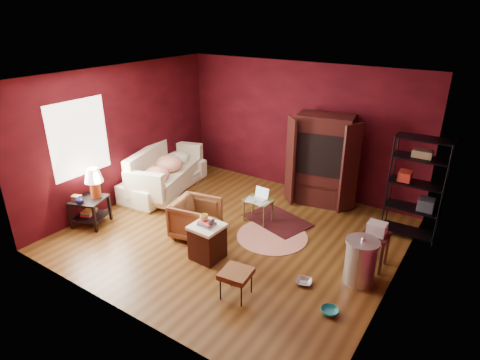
# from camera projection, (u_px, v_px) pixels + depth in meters

# --- Properties ---
(room) EXTENTS (5.54, 5.04, 2.84)m
(room) POSITION_uv_depth(u_px,v_px,m) (231.00, 162.00, 6.75)
(room) COLOR brown
(room) RESTS_ON ground
(sofa) EXTENTS (0.90, 2.28, 0.87)m
(sofa) POSITION_uv_depth(u_px,v_px,m) (164.00, 172.00, 8.89)
(sofa) COLOR white
(sofa) RESTS_ON ground
(armchair) EXTENTS (0.82, 0.86, 0.76)m
(armchair) POSITION_uv_depth(u_px,v_px,m) (196.00, 217.00, 7.11)
(armchair) COLOR black
(armchair) RESTS_ON ground
(pet_bowl_steel) EXTENTS (0.25, 0.13, 0.24)m
(pet_bowl_steel) POSITION_uv_depth(u_px,v_px,m) (304.00, 277.00, 5.93)
(pet_bowl_steel) COLOR #B5B6BC
(pet_bowl_steel) RESTS_ON ground
(pet_bowl_turquoise) EXTENTS (0.25, 0.16, 0.24)m
(pet_bowl_turquoise) POSITION_uv_depth(u_px,v_px,m) (330.00, 306.00, 5.34)
(pet_bowl_turquoise) COLOR teal
(pet_bowl_turquoise) RESTS_ON ground
(vase) EXTENTS (0.15, 0.16, 0.14)m
(vase) POSITION_uv_depth(u_px,v_px,m) (80.00, 200.00, 7.22)
(vase) COLOR #0D0E42
(vase) RESTS_ON side_table
(mug) EXTENTS (0.16, 0.15, 0.13)m
(mug) POSITION_uv_depth(u_px,v_px,m) (204.00, 217.00, 6.36)
(mug) COLOR #FDE27B
(mug) RESTS_ON hamper
(side_table) EXTENTS (0.72, 0.72, 1.11)m
(side_table) POSITION_uv_depth(u_px,v_px,m) (92.00, 191.00, 7.41)
(side_table) COLOR black
(side_table) RESTS_ON ground
(sofa_cushions) EXTENTS (1.46, 2.34, 0.92)m
(sofa_cushions) POSITION_uv_depth(u_px,v_px,m) (164.00, 172.00, 8.88)
(sofa_cushions) COLOR white
(sofa_cushions) RESTS_ON sofa
(hamper) EXTENTS (0.51, 0.51, 0.69)m
(hamper) POSITION_uv_depth(u_px,v_px,m) (207.00, 241.00, 6.49)
(hamper) COLOR #411C0F
(hamper) RESTS_ON ground
(footstool) EXTENTS (0.46, 0.46, 0.42)m
(footstool) POSITION_uv_depth(u_px,v_px,m) (236.00, 275.00, 5.58)
(footstool) COLOR black
(footstool) RESTS_ON ground
(rug_round) EXTENTS (1.68, 1.68, 0.01)m
(rug_round) POSITION_uv_depth(u_px,v_px,m) (272.00, 236.00, 7.22)
(rug_round) COLOR beige
(rug_round) RESTS_ON ground
(rug_oriental) EXTENTS (1.38, 1.10, 0.01)m
(rug_oriental) POSITION_uv_depth(u_px,v_px,m) (277.00, 220.00, 7.74)
(rug_oriental) COLOR #491317
(rug_oriental) RESTS_ON ground
(laptop_desk) EXTENTS (0.55, 0.43, 0.66)m
(laptop_desk) POSITION_uv_depth(u_px,v_px,m) (258.00, 202.00, 7.59)
(laptop_desk) COLOR brown
(laptop_desk) RESTS_ON ground
(tv_armoire) EXTENTS (1.46, 0.95, 1.88)m
(tv_armoire) POSITION_uv_depth(u_px,v_px,m) (322.00, 159.00, 8.10)
(tv_armoire) COLOR #381110
(tv_armoire) RESTS_ON ground
(wire_shelving) EXTENTS (0.92, 0.42, 1.85)m
(wire_shelving) POSITION_uv_depth(u_px,v_px,m) (417.00, 185.00, 6.83)
(wire_shelving) COLOR black
(wire_shelving) RESTS_ON ground
(small_stand) EXTENTS (0.39, 0.39, 0.78)m
(small_stand) POSITION_uv_depth(u_px,v_px,m) (376.00, 234.00, 6.16)
(small_stand) COLOR #381110
(small_stand) RESTS_ON ground
(trash_can) EXTENTS (0.54, 0.54, 0.77)m
(trash_can) POSITION_uv_depth(u_px,v_px,m) (360.00, 261.00, 5.88)
(trash_can) COLOR white
(trash_can) RESTS_ON ground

